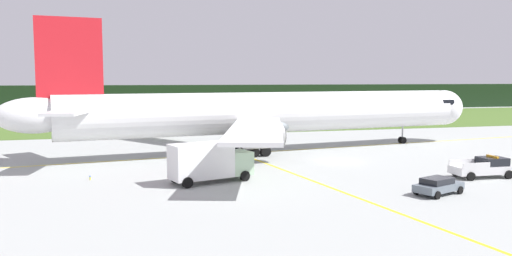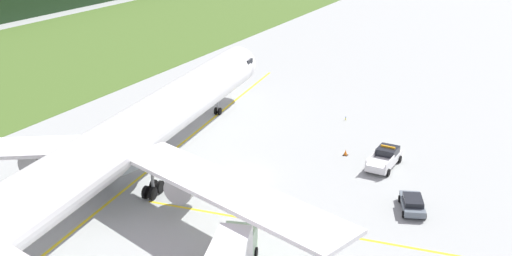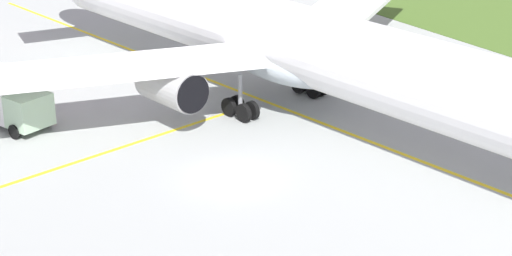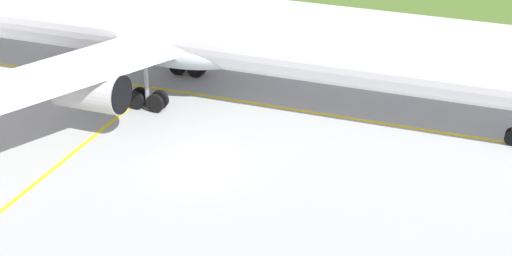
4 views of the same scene
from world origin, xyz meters
name	(u,v)px [view 4 (image 4 of 4)]	position (x,y,z in m)	size (l,w,h in m)	color
ground	(196,168)	(0.00, 0.00, 0.00)	(320.00, 320.00, 0.00)	#9DA19E
taxiway_centerline_main	(217,98)	(-3.98, 8.92, 0.00)	(79.87, 0.30, 0.01)	yellow
airliner	(203,30)	(-4.81, 8.81, 4.62)	(58.87, 46.72, 14.89)	silver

